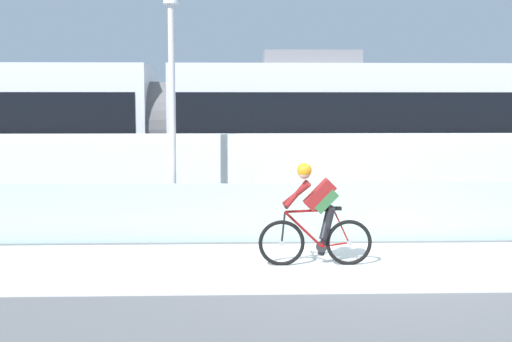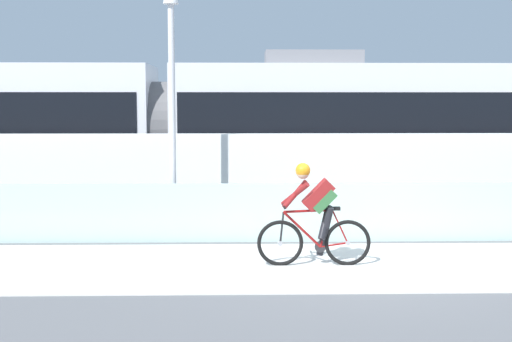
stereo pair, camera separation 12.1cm
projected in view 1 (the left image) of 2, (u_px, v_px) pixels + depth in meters
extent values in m
plane|color=slate|center=(364.00, 265.00, 10.68)|extent=(200.00, 200.00, 0.00)
cube|color=silver|center=(364.00, 265.00, 10.68)|extent=(32.00, 3.20, 0.01)
cube|color=#ADC6C1|center=(346.00, 212.00, 12.47)|extent=(32.00, 0.05, 1.08)
cube|color=white|center=(332.00, 179.00, 14.22)|extent=(32.00, 0.36, 1.89)
cube|color=#595654|center=(317.00, 206.00, 16.78)|extent=(32.00, 0.08, 0.01)
cube|color=#595654|center=(310.00, 198.00, 18.21)|extent=(32.00, 0.08, 0.01)
cube|color=#232326|center=(74.00, 189.00, 17.26)|extent=(1.40, 1.88, 0.20)
cylinder|color=black|center=(67.00, 195.00, 16.55)|extent=(0.60, 0.10, 0.60)
cylinder|color=black|center=(80.00, 188.00, 17.98)|extent=(0.60, 0.10, 0.60)
cube|color=silver|center=(388.00, 127.00, 17.37)|extent=(11.00, 2.50, 3.10)
cube|color=black|center=(389.00, 114.00, 17.33)|extent=(10.56, 2.54, 1.04)
cube|color=red|center=(387.00, 181.00, 17.50)|extent=(10.78, 2.53, 0.28)
cube|color=slate|center=(311.00, 58.00, 17.13)|extent=(2.40, 1.10, 0.36)
cube|color=#232326|center=(250.00, 188.00, 17.41)|extent=(1.40, 1.88, 0.20)
cylinder|color=black|center=(251.00, 194.00, 16.70)|extent=(0.60, 0.10, 0.60)
cylinder|color=black|center=(249.00, 187.00, 18.13)|extent=(0.60, 0.10, 0.60)
cylinder|color=black|center=(511.00, 186.00, 18.36)|extent=(0.60, 0.10, 0.60)
cylinder|color=#59595B|center=(161.00, 128.00, 17.18)|extent=(0.60, 2.30, 2.30)
torus|color=black|center=(282.00, 243.00, 10.61)|extent=(0.72, 0.06, 0.72)
cylinder|color=#99999E|center=(282.00, 243.00, 10.61)|extent=(0.07, 0.10, 0.07)
torus|color=black|center=(349.00, 243.00, 10.64)|extent=(0.72, 0.06, 0.72)
cylinder|color=#99999E|center=(349.00, 243.00, 10.64)|extent=(0.07, 0.10, 0.07)
cylinder|color=maroon|center=(303.00, 229.00, 10.60)|extent=(0.60, 0.04, 0.58)
cylinder|color=maroon|center=(328.00, 228.00, 10.61)|extent=(0.22, 0.04, 0.59)
cylinder|color=maroon|center=(309.00, 211.00, 10.57)|extent=(0.76, 0.04, 0.07)
cylinder|color=maroon|center=(335.00, 245.00, 10.64)|extent=(0.43, 0.03, 0.09)
cylinder|color=maroon|center=(341.00, 226.00, 10.61)|extent=(0.27, 0.02, 0.53)
cylinder|color=black|center=(283.00, 228.00, 10.58)|extent=(0.08, 0.03, 0.49)
cube|color=black|center=(334.00, 208.00, 10.58)|extent=(0.24, 0.10, 0.05)
cylinder|color=black|center=(285.00, 205.00, 10.55)|extent=(0.03, 0.58, 0.03)
cylinder|color=#262628|center=(322.00, 247.00, 10.63)|extent=(0.18, 0.02, 0.18)
cube|color=maroon|center=(320.00, 195.00, 10.55)|extent=(0.50, 0.28, 0.51)
cube|color=#336638|center=(326.00, 201.00, 10.56)|extent=(0.38, 0.30, 0.38)
sphere|color=beige|center=(304.00, 173.00, 10.51)|extent=(0.20, 0.20, 0.20)
sphere|color=orange|center=(304.00, 170.00, 10.50)|extent=(0.23, 0.23, 0.23)
cylinder|color=maroon|center=(297.00, 194.00, 10.54)|extent=(0.44, 0.41, 0.41)
cylinder|color=maroon|center=(297.00, 194.00, 10.54)|extent=(0.44, 0.41, 0.41)
cylinder|color=black|center=(326.00, 231.00, 10.61)|extent=(0.29, 0.33, 0.80)
cylinder|color=black|center=(326.00, 222.00, 10.60)|extent=(0.29, 0.33, 0.54)
cylinder|color=gray|center=(174.00, 234.00, 12.71)|extent=(0.24, 0.24, 0.20)
cylinder|color=silver|center=(172.00, 121.00, 12.50)|extent=(0.12, 0.12, 4.20)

